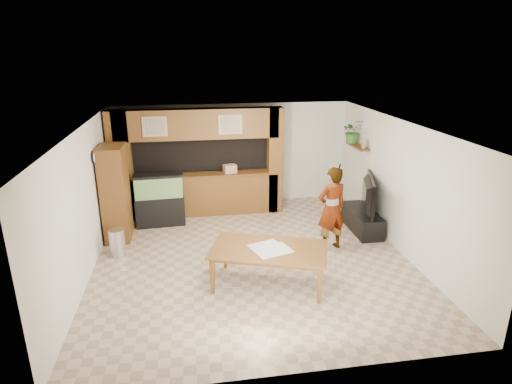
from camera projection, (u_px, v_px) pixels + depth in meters
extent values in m
plane|color=tan|center=(252.00, 257.00, 8.46)|extent=(6.50, 6.50, 0.00)
plane|color=white|center=(251.00, 126.00, 7.63)|extent=(6.50, 6.50, 0.00)
plane|color=silver|center=(233.00, 154.00, 11.08)|extent=(6.00, 0.00, 6.00)
plane|color=silver|center=(85.00, 204.00, 7.59)|extent=(0.00, 6.50, 6.50)
plane|color=silver|center=(400.00, 187.00, 8.49)|extent=(0.00, 6.50, 6.50)
cube|color=brown|center=(200.00, 195.00, 10.46)|extent=(3.80, 0.35, 1.00)
cube|color=brown|center=(199.00, 175.00, 10.29)|extent=(3.80, 0.43, 0.04)
cube|color=brown|center=(197.00, 124.00, 9.89)|extent=(3.80, 0.35, 0.70)
cube|color=brown|center=(121.00, 167.00, 9.93)|extent=(0.50, 0.35, 2.60)
cube|color=brown|center=(275.00, 160.00, 10.48)|extent=(0.35, 0.35, 2.60)
cube|color=black|center=(198.00, 152.00, 10.66)|extent=(4.20, 0.45, 0.85)
cube|color=tan|center=(155.00, 127.00, 9.57)|extent=(0.55, 0.03, 0.45)
cube|color=tan|center=(155.00, 127.00, 9.55)|extent=(0.43, 0.01, 0.35)
cube|color=tan|center=(230.00, 124.00, 9.82)|extent=(0.55, 0.03, 0.45)
cube|color=tan|center=(230.00, 125.00, 9.81)|extent=(0.43, 0.01, 0.35)
cylinder|color=black|center=(93.00, 157.00, 8.34)|extent=(0.04, 0.25, 0.25)
cylinder|color=white|center=(95.00, 157.00, 8.34)|extent=(0.01, 0.21, 0.21)
cube|color=brown|center=(358.00, 146.00, 10.17)|extent=(0.25, 0.90, 0.04)
cube|color=brown|center=(115.00, 193.00, 9.01)|extent=(0.51, 0.83, 2.03)
cylinder|color=#B2B2B7|center=(117.00, 243.00, 8.43)|extent=(0.30, 0.30, 0.56)
cube|color=black|center=(160.00, 211.00, 9.90)|extent=(1.10, 0.41, 0.69)
cube|color=#2F7735|center=(159.00, 187.00, 9.71)|extent=(1.06, 0.39, 0.48)
cube|color=black|center=(158.00, 175.00, 9.62)|extent=(1.10, 0.41, 0.06)
cube|color=black|center=(362.00, 220.00, 9.64)|extent=(0.51, 1.39, 0.46)
imported|color=black|center=(364.00, 194.00, 9.44)|extent=(0.60, 1.36, 0.79)
cube|color=tan|center=(363.00, 144.00, 9.82)|extent=(0.05, 0.16, 0.21)
imported|color=#356C2B|center=(353.00, 131.00, 10.33)|extent=(0.60, 0.54, 0.57)
imported|color=#9E7856|center=(332.00, 209.00, 8.56)|extent=(0.72, 0.56, 1.73)
cylinder|color=black|center=(340.00, 167.00, 8.13)|extent=(0.03, 0.09, 0.15)
imported|color=brown|center=(268.00, 268.00, 7.34)|extent=(2.21, 1.66, 0.69)
cube|color=silver|center=(273.00, 250.00, 7.19)|extent=(0.70, 0.60, 0.01)
cube|color=silver|center=(266.00, 246.00, 7.33)|extent=(0.64, 0.55, 0.01)
cube|color=#A8795B|center=(230.00, 169.00, 10.36)|extent=(0.35, 0.28, 0.20)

